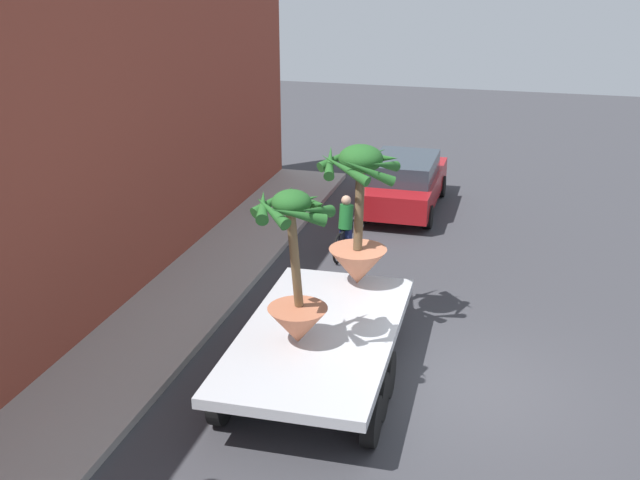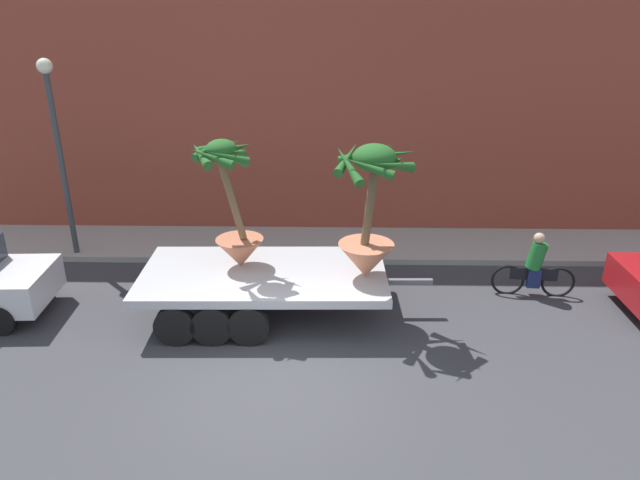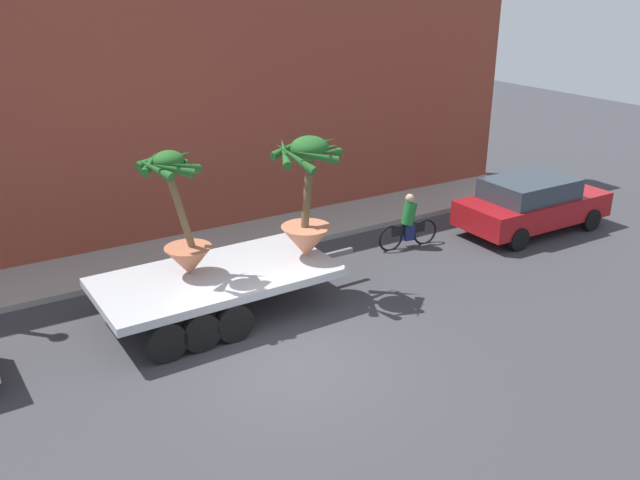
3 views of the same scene
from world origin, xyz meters
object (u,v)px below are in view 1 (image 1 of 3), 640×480
at_px(flatbed_trailer, 316,348).
at_px(cyclist, 346,228).
at_px(potted_palm_rear, 358,223).
at_px(potted_palm_middle, 296,282).
at_px(parked_car, 405,182).

relative_size(flatbed_trailer, cyclist, 3.32).
bearing_deg(potted_palm_rear, flatbed_trailer, 175.39).
bearing_deg(flatbed_trailer, potted_palm_rear, -4.61).
bearing_deg(potted_palm_rear, potted_palm_middle, 171.22).
xyz_separation_m(potted_palm_rear, potted_palm_middle, (-2.75, 0.42, -0.10)).
bearing_deg(parked_car, flatbed_trailer, -179.35).
relative_size(flatbed_trailer, potted_palm_middle, 2.24).
relative_size(flatbed_trailer, parked_car, 1.35).
height_order(potted_palm_rear, cyclist, potted_palm_rear).
distance_m(cyclist, parked_car, 3.89).
distance_m(potted_palm_rear, cyclist, 4.27).
bearing_deg(parked_car, potted_palm_rear, -177.71).
relative_size(potted_palm_rear, cyclist, 1.49).
bearing_deg(flatbed_trailer, potted_palm_middle, 148.41).
bearing_deg(cyclist, potted_palm_rear, -163.46).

